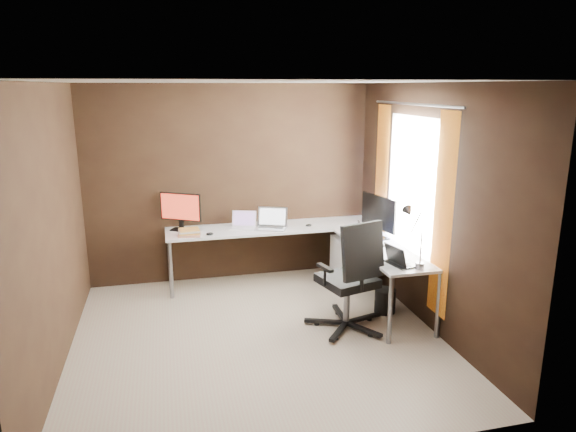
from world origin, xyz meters
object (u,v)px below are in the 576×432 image
(wastebasket, at_px, (385,301))
(monitor_left, at_px, (181,209))
(laptop_black_big, at_px, (368,239))
(office_chair, at_px, (349,297))
(laptop_black_small, at_px, (399,260))
(drawer_pedestal, at_px, (352,262))
(book_stack, at_px, (189,232))
(laptop_white, at_px, (244,224))
(monitor_right, at_px, (379,214))
(desk_lamp, at_px, (413,229))
(laptop_silver, at_px, (271,224))

(wastebasket, bearing_deg, monitor_left, 147.92)
(laptop_black_big, relative_size, office_chair, 0.32)
(laptop_black_small, xyz_separation_m, wastebasket, (0.09, 0.47, -0.64))
(drawer_pedestal, distance_m, book_stack, 2.06)
(laptop_black_small, bearing_deg, laptop_white, 24.25)
(monitor_right, relative_size, laptop_black_big, 1.65)
(drawer_pedestal, height_order, desk_lamp, desk_lamp)
(laptop_white, distance_m, laptop_black_small, 2.16)
(laptop_white, distance_m, wastebasket, 1.98)
(monitor_right, bearing_deg, laptop_white, 47.65)
(laptop_white, relative_size, office_chair, 0.30)
(drawer_pedestal, relative_size, monitor_left, 1.26)
(laptop_silver, distance_m, wastebasket, 1.70)
(laptop_silver, xyz_separation_m, book_stack, (-1.02, -0.10, -0.01))
(laptop_silver, relative_size, desk_lamp, 0.73)
(monitor_left, relative_size, laptop_silver, 1.05)
(monitor_left, relative_size, office_chair, 0.40)
(drawer_pedestal, relative_size, office_chair, 0.51)
(office_chair, bearing_deg, laptop_silver, 94.32)
(office_chair, bearing_deg, desk_lamp, -42.79)
(laptop_white, relative_size, laptop_black_small, 1.04)
(laptop_black_small, bearing_deg, book_stack, 39.51)
(laptop_black_big, relative_size, laptop_black_small, 1.08)
(monitor_left, distance_m, laptop_white, 0.80)
(monitor_right, distance_m, laptop_silver, 1.36)
(laptop_silver, height_order, laptop_black_small, laptop_silver)
(monitor_left, height_order, office_chair, monitor_left)
(laptop_silver, relative_size, office_chair, 0.38)
(drawer_pedestal, height_order, laptop_black_big, laptop_black_big)
(laptop_white, relative_size, wastebasket, 1.33)
(drawer_pedestal, xyz_separation_m, laptop_black_small, (-0.02, -1.34, 0.48))
(laptop_black_big, height_order, desk_lamp, desk_lamp)
(laptop_black_big, bearing_deg, desk_lamp, -164.17)
(monitor_left, distance_m, desk_lamp, 2.87)
(monitor_right, distance_m, laptop_black_small, 0.95)
(office_chair, distance_m, wastebasket, 0.64)
(monitor_right, bearing_deg, laptop_silver, 43.86)
(monitor_right, distance_m, wastebasket, 0.99)
(monitor_left, bearing_deg, laptop_black_big, 3.63)
(laptop_silver, bearing_deg, laptop_white, -170.94)
(laptop_silver, bearing_deg, office_chair, -46.73)
(drawer_pedestal, relative_size, book_stack, 2.12)
(laptop_white, xyz_separation_m, desk_lamp, (1.37, -1.82, 0.35))
(drawer_pedestal, distance_m, laptop_silver, 1.13)
(laptop_white, height_order, book_stack, laptop_white)
(monitor_left, xyz_separation_m, laptop_silver, (1.10, -0.17, -0.21))
(laptop_silver, relative_size, wastebasket, 1.69)
(desk_lamp, bearing_deg, laptop_black_big, 73.21)
(laptop_black_small, bearing_deg, office_chair, 54.89)
(desk_lamp, relative_size, office_chair, 0.53)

